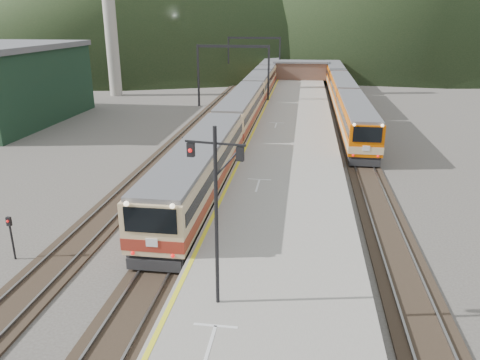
# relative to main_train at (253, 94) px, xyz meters

# --- Properties ---
(track_main) EXTENTS (2.60, 200.00, 0.23)m
(track_main) POSITION_rel_main_train_xyz_m (0.00, -12.69, -1.98)
(track_main) COLOR black
(track_main) RESTS_ON ground
(track_far) EXTENTS (2.60, 200.00, 0.23)m
(track_far) POSITION_rel_main_train_xyz_m (-5.00, -12.69, -1.98)
(track_far) COLOR black
(track_far) RESTS_ON ground
(track_second) EXTENTS (2.60, 200.00, 0.23)m
(track_second) POSITION_rel_main_train_xyz_m (11.50, -12.69, -1.98)
(track_second) COLOR black
(track_second) RESTS_ON ground
(platform) EXTENTS (8.00, 100.00, 1.00)m
(platform) POSITION_rel_main_train_xyz_m (5.60, -14.69, -1.55)
(platform) COLOR gray
(platform) RESTS_ON ground
(gantry_near) EXTENTS (9.55, 0.25, 8.00)m
(gantry_near) POSITION_rel_main_train_xyz_m (-2.85, 2.31, 3.53)
(gantry_near) COLOR black
(gantry_near) RESTS_ON ground
(gantry_far) EXTENTS (9.55, 0.25, 8.00)m
(gantry_far) POSITION_rel_main_train_xyz_m (-2.85, 27.31, 3.53)
(gantry_far) COLOR black
(gantry_far) RESTS_ON ground
(station_shed) EXTENTS (9.40, 4.40, 3.10)m
(station_shed) POSITION_rel_main_train_xyz_m (5.60, 25.31, 0.52)
(station_shed) COLOR brown
(station_shed) RESTS_ON platform
(main_train) EXTENTS (2.98, 81.78, 3.64)m
(main_train) POSITION_rel_main_train_xyz_m (0.00, 0.00, 0.00)
(main_train) COLOR tan
(main_train) RESTS_ON track_main
(second_train) EXTENTS (2.68, 55.05, 3.27)m
(second_train) POSITION_rel_main_train_xyz_m (11.50, 4.41, -0.19)
(second_train) COLOR #D55600
(second_train) RESTS_ON track_second
(signal_mast) EXTENTS (2.18, 0.49, 6.92)m
(signal_mast) POSITION_rel_main_train_xyz_m (3.61, -44.01, 3.17)
(signal_mast) COLOR black
(signal_mast) RESTS_ON platform
(short_signal_b) EXTENTS (0.23, 0.17, 2.27)m
(short_signal_b) POSITION_rel_main_train_xyz_m (-2.94, -23.66, -0.59)
(short_signal_b) COLOR black
(short_signal_b) RESTS_ON ground
(short_signal_c) EXTENTS (0.23, 0.18, 2.27)m
(short_signal_c) POSITION_rel_main_train_xyz_m (-7.35, -40.29, -0.59)
(short_signal_c) COLOR black
(short_signal_c) RESTS_ON ground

